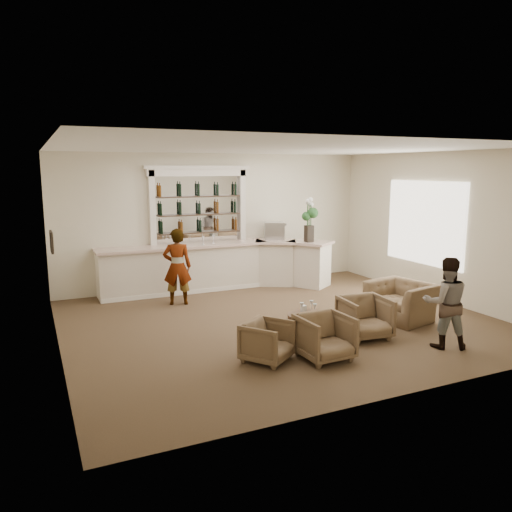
{
  "coord_description": "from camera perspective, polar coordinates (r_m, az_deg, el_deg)",
  "views": [
    {
      "loc": [
        -4.31,
        -8.26,
        2.93
      ],
      "look_at": [
        -0.11,
        0.9,
        1.16
      ],
      "focal_mm": 35.0,
      "sensor_mm": 36.0,
      "label": 1
    }
  ],
  "objects": [
    {
      "name": "bar_counter",
      "position": [
        12.23,
        -4.3,
        -1.18
      ],
      "size": [
        5.72,
        1.8,
        1.14
      ],
      "color": "white",
      "rests_on": "ground"
    },
    {
      "name": "armchair_left",
      "position": [
        7.77,
        1.33,
        -9.72
      ],
      "size": [
        0.95,
        0.96,
        0.63
      ],
      "primitive_type": "imported",
      "rotation": [
        0.0,
        0.0,
        0.63
      ],
      "color": "brown",
      "rests_on": "ground"
    },
    {
      "name": "napkin_holder",
      "position": [
        8.63,
        5.45,
        -6.03
      ],
      "size": [
        0.08,
        0.08,
        0.12
      ],
      "primitive_type": "cube",
      "color": "white",
      "rests_on": "cocktail_table"
    },
    {
      "name": "room_shell",
      "position": [
        10.05,
        1.9,
        6.58
      ],
      "size": [
        8.04,
        7.02,
        3.32
      ],
      "color": "beige",
      "rests_on": "ground"
    },
    {
      "name": "back_bar_alcove",
      "position": [
        12.31,
        -6.54,
        5.71
      ],
      "size": [
        2.64,
        0.25,
        3.0
      ],
      "color": "white",
      "rests_on": "ground"
    },
    {
      "name": "ground",
      "position": [
        9.77,
        2.83,
        -7.5
      ],
      "size": [
        8.0,
        8.0,
        0.0
      ],
      "primitive_type": "plane",
      "color": "brown",
      "rests_on": "ground"
    },
    {
      "name": "sommelier",
      "position": [
        10.93,
        -8.99,
        -1.22
      ],
      "size": [
        0.7,
        0.56,
        1.67
      ],
      "primitive_type": "imported",
      "rotation": [
        0.0,
        0.0,
        2.85
      ],
      "color": "gray",
      "rests_on": "ground"
    },
    {
      "name": "wine_glass_tbl_b",
      "position": [
        8.63,
        6.35,
        -5.74
      ],
      "size": [
        0.07,
        0.07,
        0.21
      ],
      "primitive_type": null,
      "color": "white",
      "rests_on": "cocktail_table"
    },
    {
      "name": "armchair_far",
      "position": [
        10.18,
        16.25,
        -5.0
      ],
      "size": [
        1.24,
        1.34,
        0.74
      ],
      "primitive_type": "imported",
      "rotation": [
        0.0,
        0.0,
        -1.34
      ],
      "color": "brown",
      "rests_on": "ground"
    },
    {
      "name": "wine_glass_tbl_c",
      "position": [
        8.42,
        6.74,
        -6.14
      ],
      "size": [
        0.07,
        0.07,
        0.21
      ],
      "primitive_type": null,
      "color": "white",
      "rests_on": "cocktail_table"
    },
    {
      "name": "guest",
      "position": [
        8.79,
        20.87,
        -5.02
      ],
      "size": [
        0.92,
        0.86,
        1.52
      ],
      "primitive_type": "imported",
      "rotation": [
        0.0,
        0.0,
        2.65
      ],
      "color": "gray",
      "rests_on": "ground"
    },
    {
      "name": "wine_glass_tbl_a",
      "position": [
        8.48,
        5.24,
        -6.01
      ],
      "size": [
        0.07,
        0.07,
        0.21
      ],
      "primitive_type": null,
      "color": "white",
      "rests_on": "cocktail_table"
    },
    {
      "name": "cocktail_table",
      "position": [
        8.61,
        6.01,
        -8.23
      ],
      "size": [
        0.71,
        0.71,
        0.5
      ],
      "primitive_type": "cylinder",
      "color": "#4A3620",
      "rests_on": "ground"
    },
    {
      "name": "espresso_machine",
      "position": [
        12.8,
        2.09,
        2.91
      ],
      "size": [
        0.62,
        0.57,
        0.44
      ],
      "primitive_type": "cube",
      "rotation": [
        0.0,
        0.0,
        -0.38
      ],
      "color": "#BBBCC0",
      "rests_on": "bar_counter"
    },
    {
      "name": "armchair_center",
      "position": [
        7.9,
        7.86,
        -9.17
      ],
      "size": [
        0.79,
        0.81,
        0.71
      ],
      "primitive_type": "imported",
      "rotation": [
        0.0,
        0.0,
        0.04
      ],
      "color": "brown",
      "rests_on": "ground"
    },
    {
      "name": "armchair_right",
      "position": [
        8.99,
        12.35,
        -6.86
      ],
      "size": [
        0.86,
        0.88,
        0.73
      ],
      "primitive_type": "imported",
      "rotation": [
        0.0,
        0.0,
        -0.1
      ],
      "color": "brown",
      "rests_on": "ground"
    },
    {
      "name": "flower_vase",
      "position": [
        12.35,
        6.11,
        4.43
      ],
      "size": [
        0.29,
        0.29,
        1.09
      ],
      "color": "black",
      "rests_on": "bar_counter"
    },
    {
      "name": "wine_glass_bar_left",
      "position": [
        11.94,
        -6.07,
        1.79
      ],
      "size": [
        0.07,
        0.07,
        0.21
      ],
      "primitive_type": null,
      "color": "white",
      "rests_on": "bar_counter"
    },
    {
      "name": "wine_glass_bar_right",
      "position": [
        12.15,
        -4.91,
        1.95
      ],
      "size": [
        0.07,
        0.07,
        0.21
      ],
      "primitive_type": null,
      "color": "white",
      "rests_on": "bar_counter"
    }
  ]
}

